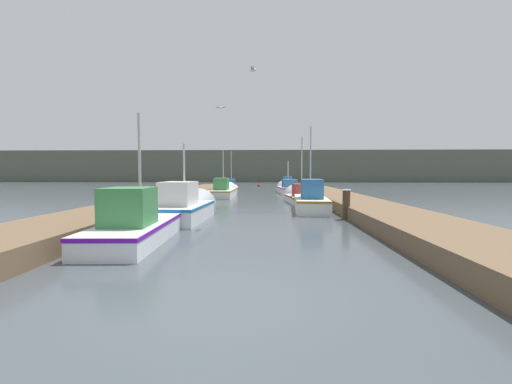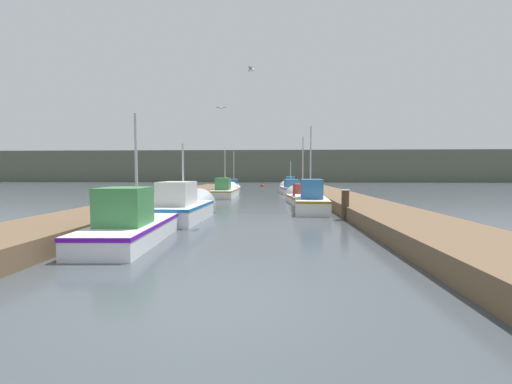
% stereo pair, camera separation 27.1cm
% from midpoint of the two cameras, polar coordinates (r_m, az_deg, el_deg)
% --- Properties ---
extents(ground_plane, '(200.00, 200.00, 0.00)m').
position_cam_midpoint_polar(ground_plane, '(5.49, -7.59, -17.99)').
color(ground_plane, '#3D4449').
extents(dock_left, '(2.78, 40.00, 0.54)m').
position_cam_midpoint_polar(dock_left, '(22.04, -14.85, -1.24)').
color(dock_left, brown).
rests_on(dock_left, ground_plane).
extents(dock_right, '(2.78, 40.00, 0.54)m').
position_cam_midpoint_polar(dock_right, '(21.61, 14.17, -1.32)').
color(dock_right, brown).
rests_on(dock_right, ground_plane).
extents(distant_shore_ridge, '(120.00, 16.00, 6.28)m').
position_cam_midpoint_polar(distant_shore_ridge, '(74.80, 1.18, 4.24)').
color(distant_shore_ridge, '#565B4C').
rests_on(distant_shore_ridge, ground_plane).
extents(fishing_boat_0, '(1.86, 5.86, 4.20)m').
position_cam_midpoint_polar(fishing_boat_0, '(11.03, -18.90, -4.88)').
color(fishing_boat_0, silver).
rests_on(fishing_boat_0, ground_plane).
extents(fishing_boat_1, '(2.00, 4.94, 3.67)m').
position_cam_midpoint_polar(fishing_boat_1, '(14.72, -12.14, -2.48)').
color(fishing_boat_1, silver).
rests_on(fishing_boat_1, ground_plane).
extents(fishing_boat_2, '(1.89, 6.12, 4.76)m').
position_cam_midpoint_polar(fishing_boat_2, '(18.38, 8.56, -1.29)').
color(fishing_boat_2, silver).
rests_on(fishing_boat_2, ground_plane).
extents(fishing_boat_3, '(2.16, 4.78, 4.86)m').
position_cam_midpoint_polar(fishing_boat_3, '(22.85, 7.05, -0.75)').
color(fishing_boat_3, silver).
rests_on(fishing_boat_3, ground_plane).
extents(fishing_boat_4, '(1.79, 6.18, 4.24)m').
position_cam_midpoint_polar(fishing_boat_4, '(27.84, -5.64, 0.14)').
color(fishing_boat_4, silver).
rests_on(fishing_boat_4, ground_plane).
extents(fishing_boat_5, '(2.09, 6.14, 3.57)m').
position_cam_midpoint_polar(fishing_boat_5, '(32.74, 5.07, 0.60)').
color(fishing_boat_5, silver).
rests_on(fishing_boat_5, ground_plane).
extents(fishing_boat_6, '(1.83, 5.45, 4.58)m').
position_cam_midpoint_polar(fishing_boat_6, '(36.37, -4.35, 0.81)').
color(fishing_boat_6, silver).
rests_on(fishing_boat_6, ground_plane).
extents(fishing_boat_7, '(1.87, 5.79, 3.64)m').
position_cam_midpoint_polar(fishing_boat_7, '(40.64, 5.13, 1.20)').
color(fishing_boat_7, silver).
rests_on(fishing_boat_7, ground_plane).
extents(mooring_piling_0, '(0.36, 0.36, 1.26)m').
position_cam_midpoint_polar(mooring_piling_0, '(14.87, 14.31, -1.99)').
color(mooring_piling_0, '#473523').
rests_on(mooring_piling_0, ground_plane).
extents(mooring_piling_1, '(0.25, 0.25, 1.35)m').
position_cam_midpoint_polar(mooring_piling_1, '(39.63, -5.59, 1.45)').
color(mooring_piling_1, '#473523').
rests_on(mooring_piling_1, ground_plane).
extents(channel_buoy, '(0.45, 0.45, 0.95)m').
position_cam_midpoint_polar(channel_buoy, '(47.27, 0.35, 1.11)').
color(channel_buoy, red).
rests_on(channel_buoy, ground_plane).
extents(seagull_lead, '(0.29, 0.56, 0.12)m').
position_cam_midpoint_polar(seagull_lead, '(13.70, -1.13, 19.66)').
color(seagull_lead, white).
extents(seagull_1, '(0.56, 0.30, 0.12)m').
position_cam_midpoint_polar(seagull_1, '(19.25, -6.33, 13.78)').
color(seagull_1, white).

